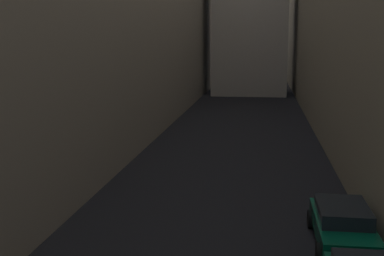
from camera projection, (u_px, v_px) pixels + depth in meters
name	position (u px, v px, depth m)	size (l,w,h in m)	color
ground_plane	(242.00, 120.00, 42.96)	(264.00, 264.00, 0.00)	black
parked_car_right_far	(343.00, 224.00, 16.80)	(1.97, 4.46, 1.37)	#05472D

